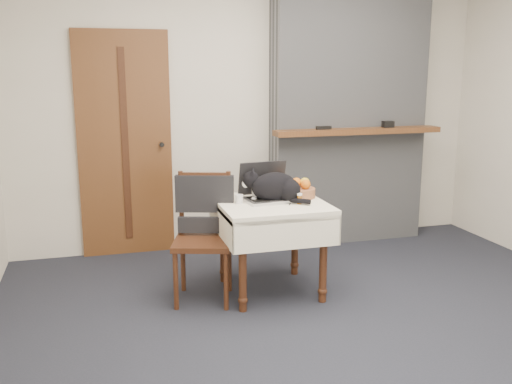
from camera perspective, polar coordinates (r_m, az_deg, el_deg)
ground at (r=3.89m, az=8.03°, el=-13.24°), size 4.50×4.50×0.00m
room_shell at (r=3.94m, az=6.01°, el=13.58°), size 4.52×4.01×2.61m
door at (r=5.22m, az=-12.97°, el=4.60°), size 0.82×0.10×2.00m
chimney at (r=5.58m, az=9.22°, el=8.30°), size 1.62×0.48×2.60m
side_table at (r=4.25m, az=1.53°, el=-2.49°), size 0.78×0.78×0.70m
laptop at (r=4.29m, az=1.09°, el=0.16°), size 0.41×0.36×0.28m
cat at (r=4.21m, az=1.96°, el=0.47°), size 0.47×0.36×0.25m
cream_jar at (r=4.17m, az=-1.68°, el=-0.71°), size 0.06×0.06×0.07m
pill_bottle at (r=4.16m, az=4.37°, el=-0.64°), size 0.04×0.04×0.08m
fruit_basket at (r=4.38m, az=4.29°, el=0.22°), size 0.25×0.25×0.14m
desk_clutter at (r=4.27m, az=3.58°, el=-0.81°), size 0.10×0.10×0.01m
chair at (r=4.19m, az=-5.22°, el=-2.65°), size 0.52×0.51×0.93m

